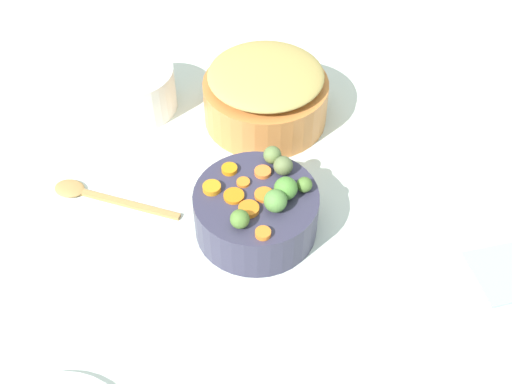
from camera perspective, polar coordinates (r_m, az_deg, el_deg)
The scene contains 20 objects.
tabletop at distance 1.19m, azimuth -1.84°, elevation -5.51°, with size 2.40×2.40×0.02m, color silver.
serving_bowl_carrots at distance 1.18m, azimuth -0.00°, elevation -1.86°, with size 0.23×0.23×0.09m, color #35334A.
metal_pot at distance 1.41m, azimuth 0.87°, elevation 8.29°, with size 0.28×0.28×0.10m, color #C97B3B.
stuffing_mound at distance 1.37m, azimuth 0.90°, elevation 10.58°, with size 0.25×0.25×0.04m, color tan.
carrot_slice_0 at distance 1.16m, azimuth -1.10°, elevation 0.88°, with size 0.03×0.03×0.01m, color orange.
carrot_slice_1 at distance 1.18m, azimuth 0.62°, elevation 1.83°, with size 0.03×0.03×0.01m, color orange.
carrot_slice_2 at distance 1.08m, azimuth 0.64°, elevation -3.77°, with size 0.03×0.03×0.01m, color orange.
carrot_slice_3 at distance 1.19m, azimuth -2.43°, elevation 2.09°, with size 0.03×0.03×0.01m, color orange.
carrot_slice_4 at distance 1.14m, azimuth 0.75°, elevation -0.26°, with size 0.04×0.04×0.01m, color orange.
carrot_slice_5 at distance 1.15m, azimuth -4.04°, elevation 0.39°, with size 0.03×0.03×0.01m, color orange.
carrot_slice_6 at distance 1.14m, azimuth -2.02°, elevation -0.36°, with size 0.04×0.04×0.01m, color orange.
carrot_slice_7 at distance 1.12m, azimuth -0.66°, elevation -1.56°, with size 0.04×0.04×0.01m, color orange.
brussels_sprout_0 at distance 1.09m, azimuth -1.48°, elevation -2.47°, with size 0.03×0.03×0.03m, color #527831.
brussels_sprout_1 at distance 1.13m, azimuth 2.72°, elevation 0.33°, with size 0.04×0.04×0.04m, color #4D8734.
brussels_sprout_2 at distance 1.17m, azimuth 2.48°, elevation 2.40°, with size 0.04×0.04×0.04m, color #607042.
brussels_sprout_3 at distance 1.11m, azimuth 1.78°, elevation -0.81°, with size 0.04×0.04×0.04m, color #55893E.
brussels_sprout_4 at distance 1.19m, azimuth 1.49°, elevation 3.39°, with size 0.03×0.03×0.03m, color #607940.
brussels_sprout_5 at distance 1.15m, azimuth 4.42°, elevation 0.67°, with size 0.03×0.03×0.03m, color #4F7530.
wooden_spoon at distance 1.31m, azimuth -14.68°, elevation -0.20°, with size 0.28×0.07×0.01m.
casserole_dish at distance 1.47m, azimuth -11.07°, elevation 9.19°, with size 0.19×0.19×0.10m, color white.
Camera 1 is at (-0.16, 0.70, 0.96)m, focal length 44.02 mm.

